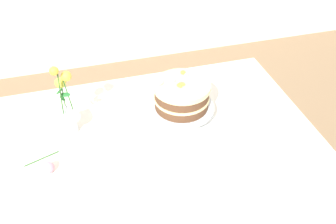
{
  "coord_description": "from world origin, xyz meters",
  "views": [
    {
      "loc": [
        -0.29,
        -1.19,
        1.89
      ],
      "look_at": [
        0.05,
        0.02,
        0.86
      ],
      "focal_mm": 40.87,
      "sensor_mm": 36.0,
      "label": 1
    }
  ],
  "objects_px": {
    "cake_stand": "(181,109)",
    "layer_cake": "(182,95)",
    "fallen_rose": "(48,167)",
    "flower_vase": "(67,109)",
    "dining_table": "(160,156)"
  },
  "relations": [
    {
      "from": "cake_stand",
      "to": "layer_cake",
      "type": "distance_m",
      "value": 0.08
    },
    {
      "from": "fallen_rose",
      "to": "cake_stand",
      "type": "bearing_deg",
      "value": 13.15
    },
    {
      "from": "layer_cake",
      "to": "fallen_rose",
      "type": "distance_m",
      "value": 0.63
    },
    {
      "from": "cake_stand",
      "to": "flower_vase",
      "type": "xyz_separation_m",
      "value": [
        -0.49,
        0.08,
        0.04
      ]
    },
    {
      "from": "dining_table",
      "to": "flower_vase",
      "type": "bearing_deg",
      "value": 154.91
    },
    {
      "from": "cake_stand",
      "to": "flower_vase",
      "type": "height_order",
      "value": "flower_vase"
    },
    {
      "from": "flower_vase",
      "to": "fallen_rose",
      "type": "relative_size",
      "value": 2.56
    },
    {
      "from": "flower_vase",
      "to": "dining_table",
      "type": "bearing_deg",
      "value": -25.09
    },
    {
      "from": "layer_cake",
      "to": "flower_vase",
      "type": "distance_m",
      "value": 0.49
    },
    {
      "from": "fallen_rose",
      "to": "flower_vase",
      "type": "bearing_deg",
      "value": 63.62
    },
    {
      "from": "dining_table",
      "to": "flower_vase",
      "type": "relative_size",
      "value": 3.88
    },
    {
      "from": "cake_stand",
      "to": "layer_cake",
      "type": "xyz_separation_m",
      "value": [
        -0.0,
        0.0,
        0.08
      ]
    },
    {
      "from": "cake_stand",
      "to": "flower_vase",
      "type": "distance_m",
      "value": 0.5
    },
    {
      "from": "fallen_rose",
      "to": "dining_table",
      "type": "bearing_deg",
      "value": 5.75
    },
    {
      "from": "flower_vase",
      "to": "fallen_rose",
      "type": "bearing_deg",
      "value": -116.38
    }
  ]
}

